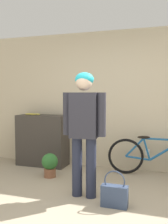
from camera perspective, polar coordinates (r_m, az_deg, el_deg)
The scene contains 8 objects.
ground_plane at distance 3.13m, azimuth -1.41°, elevation -23.12°, with size 14.00×14.00×0.00m, color tan.
wall_back at distance 4.98m, azimuth 7.55°, elevation 2.57°, with size 8.00×0.07×2.60m.
side_shelf at distance 5.30m, azimuth -9.00°, elevation -6.07°, with size 0.98×0.43×1.00m.
person at distance 3.57m, azimuth 0.01°, elevation -2.33°, with size 0.61×0.27×1.71m.
bicycle at distance 4.78m, azimuth 15.71°, elevation -9.25°, with size 1.71×0.46×0.70m.
banana at distance 5.31m, azimuth -11.08°, elevation -0.45°, with size 0.35×0.09×0.04m.
handbag at distance 3.47m, azimuth 6.65°, elevation -17.49°, with size 0.33×0.13×0.47m.
potted_plant at distance 4.58m, azimuth -7.45°, elevation -11.13°, with size 0.28×0.28×0.41m.
Camera 1 is at (0.95, -2.61, 1.43)m, focal length 42.00 mm.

